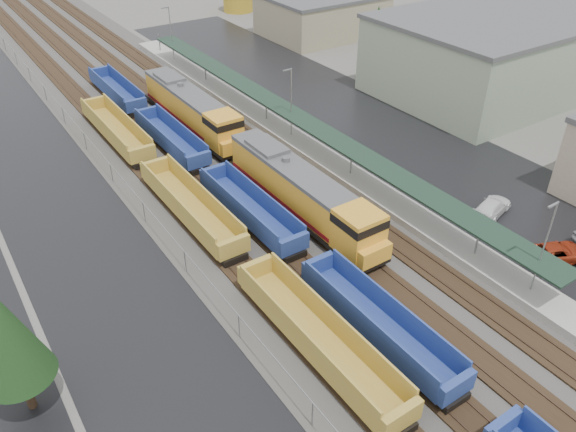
{
  "coord_description": "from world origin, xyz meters",
  "views": [
    {
      "loc": [
        -21.35,
        4.75,
        27.0
      ],
      "look_at": [
        -0.61,
        35.59,
        2.0
      ],
      "focal_mm": 35.0,
      "sensor_mm": 36.0,
      "label": 1
    }
  ],
  "objects_px": {
    "locomotive_trail": "(193,110)",
    "well_string_blue": "(306,259)",
    "parked_car_east_c": "(492,207)",
    "well_string_yellow": "(317,337)",
    "parked_car_east_b": "(556,253)",
    "locomotive_lead": "(304,194)"
  },
  "relations": [
    {
      "from": "well_string_yellow",
      "to": "parked_car_east_b",
      "type": "distance_m",
      "value": 20.94
    },
    {
      "from": "parked_car_east_b",
      "to": "parked_car_east_c",
      "type": "height_order",
      "value": "parked_car_east_c"
    },
    {
      "from": "locomotive_lead",
      "to": "well_string_blue",
      "type": "height_order",
      "value": "locomotive_lead"
    },
    {
      "from": "locomotive_lead",
      "to": "parked_car_east_b",
      "type": "relative_size",
      "value": 4.05
    },
    {
      "from": "well_string_yellow",
      "to": "parked_car_east_c",
      "type": "height_order",
      "value": "well_string_yellow"
    },
    {
      "from": "locomotive_trail",
      "to": "well_string_blue",
      "type": "relative_size",
      "value": 0.21
    },
    {
      "from": "locomotive_trail",
      "to": "well_string_blue",
      "type": "distance_m",
      "value": 27.24
    },
    {
      "from": "well_string_yellow",
      "to": "parked_car_east_b",
      "type": "relative_size",
      "value": 17.8
    },
    {
      "from": "well_string_yellow",
      "to": "parked_car_east_b",
      "type": "height_order",
      "value": "well_string_yellow"
    },
    {
      "from": "locomotive_trail",
      "to": "well_string_blue",
      "type": "height_order",
      "value": "locomotive_trail"
    },
    {
      "from": "well_string_blue",
      "to": "locomotive_trail",
      "type": "bearing_deg",
      "value": 81.55
    },
    {
      "from": "parked_car_east_b",
      "to": "well_string_blue",
      "type": "bearing_deg",
      "value": 84.97
    },
    {
      "from": "locomotive_trail",
      "to": "parked_car_east_c",
      "type": "bearing_deg",
      "value": -65.04
    },
    {
      "from": "locomotive_trail",
      "to": "well_string_blue",
      "type": "bearing_deg",
      "value": -98.45
    },
    {
      "from": "locomotive_lead",
      "to": "well_string_yellow",
      "type": "xyz_separation_m",
      "value": [
        -8.0,
        -12.81,
        -1.21
      ]
    },
    {
      "from": "well_string_yellow",
      "to": "well_string_blue",
      "type": "xyz_separation_m",
      "value": [
        4.0,
        6.9,
        -0.04
      ]
    },
    {
      "from": "locomotive_lead",
      "to": "locomotive_trail",
      "type": "relative_size",
      "value": 1.0
    },
    {
      "from": "parked_car_east_c",
      "to": "locomotive_trail",
      "type": "bearing_deg",
      "value": 9.56
    },
    {
      "from": "locomotive_trail",
      "to": "well_string_yellow",
      "type": "relative_size",
      "value": 0.23
    },
    {
      "from": "locomotive_trail",
      "to": "parked_car_east_c",
      "type": "height_order",
      "value": "locomotive_trail"
    },
    {
      "from": "parked_car_east_c",
      "to": "locomotive_lead",
      "type": "bearing_deg",
      "value": 42.64
    },
    {
      "from": "locomotive_trail",
      "to": "parked_car_east_c",
      "type": "relative_size",
      "value": 4.1
    }
  ]
}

